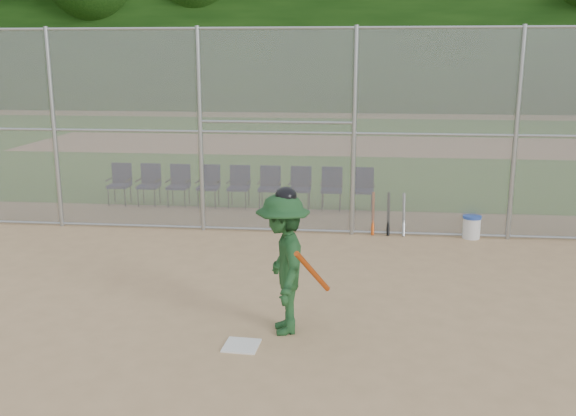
# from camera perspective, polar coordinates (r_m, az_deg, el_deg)

# --- Properties ---
(ground) EXTENTS (100.00, 100.00, 0.00)m
(ground) POSITION_cam_1_polar(r_m,az_deg,el_deg) (8.15, -1.93, -11.66)
(ground) COLOR tan
(ground) RESTS_ON ground
(grass_strip) EXTENTS (100.00, 100.00, 0.00)m
(grass_strip) POSITION_cam_1_polar(r_m,az_deg,el_deg) (25.56, 3.76, 5.63)
(grass_strip) COLOR #35661E
(grass_strip) RESTS_ON ground
(dirt_patch_far) EXTENTS (24.00, 24.00, 0.00)m
(dirt_patch_far) POSITION_cam_1_polar(r_m,az_deg,el_deg) (25.56, 3.76, 5.64)
(dirt_patch_far) COLOR tan
(dirt_patch_far) RESTS_ON ground
(backstop_fence) EXTENTS (16.09, 0.09, 4.00)m
(backstop_fence) POSITION_cam_1_polar(r_m,az_deg,el_deg) (12.43, 1.25, 7.02)
(backstop_fence) COLOR gray
(backstop_fence) RESTS_ON ground
(treeline) EXTENTS (81.00, 60.00, 11.00)m
(treeline) POSITION_cam_1_polar(r_m,az_deg,el_deg) (27.40, 4.13, 17.66)
(treeline) COLOR black
(treeline) RESTS_ON ground
(home_plate) EXTENTS (0.44, 0.44, 0.02)m
(home_plate) POSITION_cam_1_polar(r_m,az_deg,el_deg) (8.00, -4.16, -12.09)
(home_plate) COLOR white
(home_plate) RESTS_ON ground
(batter_at_plate) EXTENTS (1.06, 1.33, 1.89)m
(batter_at_plate) POSITION_cam_1_polar(r_m,az_deg,el_deg) (8.07, -0.44, -4.91)
(batter_at_plate) COLOR #1C4621
(batter_at_plate) RESTS_ON ground
(water_cooler) EXTENTS (0.35, 0.35, 0.45)m
(water_cooler) POSITION_cam_1_polar(r_m,az_deg,el_deg) (12.88, 16.00, -1.62)
(water_cooler) COLOR white
(water_cooler) RESTS_ON ground
(spare_bats) EXTENTS (0.66, 0.35, 0.83)m
(spare_bats) POSITION_cam_1_polar(r_m,az_deg,el_deg) (12.76, 8.91, -0.53)
(spare_bats) COLOR #D84C14
(spare_bats) RESTS_ON ground
(chair_0) EXTENTS (0.54, 0.52, 0.96)m
(chair_0) POSITION_cam_1_polar(r_m,az_deg,el_deg) (15.67, -14.79, 2.03)
(chair_0) COLOR #10143C
(chair_0) RESTS_ON ground
(chair_1) EXTENTS (0.54, 0.52, 0.96)m
(chair_1) POSITION_cam_1_polar(r_m,az_deg,el_deg) (15.43, -12.30, 1.99)
(chair_1) COLOR #10143C
(chair_1) RESTS_ON ground
(chair_2) EXTENTS (0.54, 0.52, 0.96)m
(chair_2) POSITION_cam_1_polar(r_m,az_deg,el_deg) (15.22, -9.73, 1.95)
(chair_2) COLOR #10143C
(chair_2) RESTS_ON ground
(chair_3) EXTENTS (0.54, 0.52, 0.96)m
(chair_3) POSITION_cam_1_polar(r_m,az_deg,el_deg) (15.04, -7.10, 1.91)
(chair_3) COLOR #10143C
(chair_3) RESTS_ON ground
(chair_4) EXTENTS (0.54, 0.52, 0.96)m
(chair_4) POSITION_cam_1_polar(r_m,az_deg,el_deg) (14.89, -4.42, 1.86)
(chair_4) COLOR #10143C
(chair_4) RESTS_ON ground
(chair_5) EXTENTS (0.54, 0.52, 0.96)m
(chair_5) POSITION_cam_1_polar(r_m,az_deg,el_deg) (14.78, -1.68, 1.80)
(chair_5) COLOR #10143C
(chair_5) RESTS_ON ground
(chair_6) EXTENTS (0.54, 0.52, 0.96)m
(chair_6) POSITION_cam_1_polar(r_m,az_deg,el_deg) (14.70, 1.09, 1.74)
(chair_6) COLOR #10143C
(chair_6) RESTS_ON ground
(chair_7) EXTENTS (0.54, 0.52, 0.96)m
(chair_7) POSITION_cam_1_polar(r_m,az_deg,el_deg) (14.65, 3.88, 1.68)
(chair_7) COLOR #10143C
(chair_7) RESTS_ON ground
(chair_8) EXTENTS (0.54, 0.52, 0.96)m
(chair_8) POSITION_cam_1_polar(r_m,az_deg,el_deg) (14.64, 6.69, 1.61)
(chair_8) COLOR #10143C
(chair_8) RESTS_ON ground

